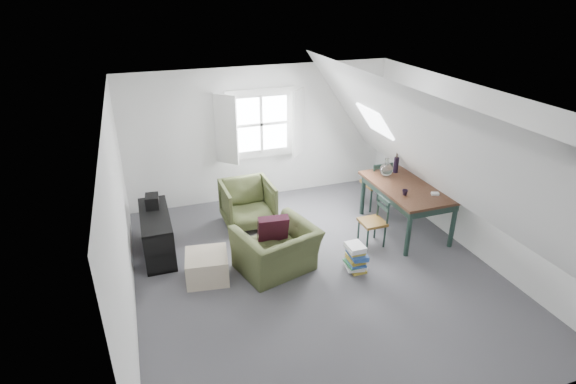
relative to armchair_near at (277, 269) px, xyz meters
name	(u,v)px	position (x,y,z in m)	size (l,w,h in m)	color
floor	(315,271)	(0.52, -0.22, 0.00)	(5.50, 5.50, 0.00)	#4B4B50
ceiling	(320,101)	(0.52, -0.22, 2.50)	(5.50, 5.50, 0.00)	white
wall_back	(261,134)	(0.52, 2.53, 1.25)	(5.00, 5.00, 0.00)	silver
wall_front	(446,330)	(0.52, -2.97, 1.25)	(5.00, 5.00, 0.00)	silver
wall_left	(121,223)	(-1.98, -0.22, 1.25)	(5.50, 5.50, 0.00)	silver
wall_right	(471,170)	(3.02, -0.22, 1.25)	(5.50, 5.50, 0.00)	silver
slope_left	(198,172)	(-1.03, -0.22, 1.78)	(5.50, 5.50, 0.00)	white
slope_right	(421,144)	(2.07, -0.22, 1.78)	(5.50, 5.50, 0.00)	white
dormer_window	(262,125)	(0.52, 2.46, 1.45)	(1.71, 0.35, 1.30)	white
skylight	(375,121)	(2.07, 1.08, 1.75)	(0.55, 0.75, 0.04)	white
armchair_near	(277,269)	(0.00, 0.00, 0.00)	(1.06, 0.92, 0.69)	#424929
armchair_far	(249,224)	(-0.04, 1.47, 0.00)	(0.83, 0.85, 0.78)	#424929
throw_pillow	(273,229)	(0.00, 0.15, 0.60)	(0.43, 0.12, 0.43)	#3C1020
ottoman	(207,267)	(-0.98, 0.12, 0.19)	(0.58, 0.58, 0.39)	#B9A990
dining_table	(407,191)	(2.40, 0.43, 0.71)	(0.98, 1.63, 0.81)	#361D12
demijohn	(386,169)	(2.25, 0.88, 0.94)	(0.22, 0.22, 0.31)	silver
vase_twigs	(396,164)	(2.50, 0.98, 0.97)	(0.09, 0.10, 0.69)	black
cup	(405,195)	(2.15, 0.13, 0.81)	(0.09, 0.09, 0.09)	black
paper_box	(435,194)	(2.60, -0.02, 0.83)	(0.11, 0.08, 0.04)	white
dining_chair_far	(377,183)	(2.35, 1.31, 0.48)	(0.44, 0.44, 0.93)	brown
dining_chair_near	(374,221)	(1.68, 0.18, 0.41)	(0.37, 0.37, 0.79)	brown
media_shelf	(157,236)	(-1.58, 1.02, 0.30)	(0.43, 1.29, 0.66)	black
electronics_box	(152,202)	(-1.58, 1.31, 0.75)	(0.19, 0.27, 0.22)	black
magazine_stack	(356,258)	(1.09, -0.38, 0.21)	(0.31, 0.37, 0.41)	#B29933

